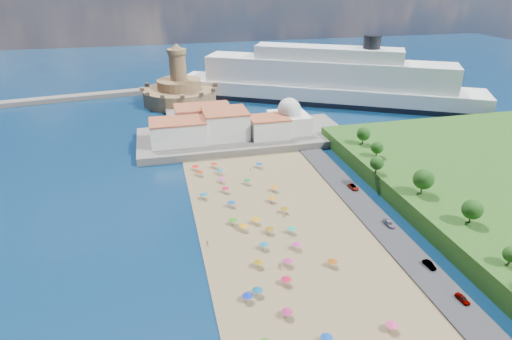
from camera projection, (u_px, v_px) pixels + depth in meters
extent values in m
plane|color=#071938|center=(263.00, 233.00, 120.70)|extent=(700.00, 700.00, 0.00)
cube|color=#59544C|center=(243.00, 137.00, 186.41)|extent=(90.00, 36.00, 3.00)
cube|color=#59544C|center=(185.00, 117.00, 212.58)|extent=(18.00, 70.00, 2.40)
cube|color=silver|center=(178.00, 132.00, 174.32)|extent=(22.00, 14.00, 9.00)
cube|color=silver|center=(225.00, 124.00, 179.96)|extent=(18.00, 16.00, 11.00)
cube|color=silver|center=(269.00, 127.00, 180.95)|extent=(16.00, 12.00, 8.00)
cube|color=silver|center=(203.00, 118.00, 189.00)|extent=(24.00, 14.00, 10.00)
cube|color=silver|center=(289.00, 123.00, 186.62)|extent=(16.00, 16.00, 8.00)
sphere|color=silver|center=(289.00, 109.00, 184.07)|extent=(10.00, 10.00, 10.00)
cylinder|color=silver|center=(289.00, 101.00, 182.45)|extent=(1.20, 1.20, 1.60)
cylinder|color=#906D48|center=(180.00, 96.00, 237.77)|extent=(40.00, 40.00, 8.00)
cylinder|color=#906D48|center=(179.00, 84.00, 235.01)|extent=(24.00, 24.00, 5.00)
cylinder|color=#906D48|center=(178.00, 67.00, 230.98)|extent=(9.00, 9.00, 14.00)
cylinder|color=#906D48|center=(176.00, 51.00, 227.49)|extent=(10.40, 10.40, 2.40)
cone|color=#906D48|center=(176.00, 46.00, 226.35)|extent=(6.00, 6.00, 3.00)
cube|color=black|center=(325.00, 99.00, 240.69)|extent=(160.21, 103.25, 2.72)
cube|color=white|center=(325.00, 93.00, 239.13)|extent=(159.14, 102.42, 10.08)
cube|color=white|center=(327.00, 72.00, 234.13)|extent=(127.53, 82.33, 13.44)
cube|color=white|center=(328.00, 53.00, 229.85)|extent=(76.28, 51.46, 6.72)
cylinder|color=black|center=(372.00, 42.00, 221.74)|extent=(8.96, 8.96, 6.72)
cylinder|color=gray|center=(392.00, 327.00, 87.44)|extent=(0.07, 0.07, 2.00)
cone|color=#C92B6B|center=(392.00, 324.00, 87.06)|extent=(2.50, 2.50, 0.60)
cylinder|color=gray|center=(286.00, 281.00, 100.30)|extent=(0.07, 0.07, 2.00)
cone|color=#B90E2F|center=(286.00, 278.00, 99.92)|extent=(2.50, 2.50, 0.60)
cylinder|color=gray|center=(220.00, 172.00, 154.61)|extent=(0.07, 0.07, 2.00)
cone|color=#0D667C|center=(219.00, 170.00, 154.22)|extent=(2.50, 2.50, 0.60)
cylinder|color=gray|center=(233.00, 222.00, 124.01)|extent=(0.07, 0.07, 2.00)
cone|color=#2B8116|center=(233.00, 219.00, 123.62)|extent=(2.50, 2.50, 0.60)
cylinder|color=gray|center=(264.00, 246.00, 113.04)|extent=(0.07, 0.07, 2.00)
cone|color=#0F6B8E|center=(264.00, 243.00, 112.66)|extent=(2.50, 2.50, 0.60)
cylinder|color=gray|center=(199.00, 173.00, 153.39)|extent=(0.07, 0.07, 2.00)
cone|color=#8D370C|center=(199.00, 171.00, 153.01)|extent=(2.50, 2.50, 0.60)
cylinder|color=gray|center=(243.00, 228.00, 121.11)|extent=(0.07, 0.07, 2.00)
cone|color=orange|center=(243.00, 225.00, 120.73)|extent=(2.50, 2.50, 0.60)
cylinder|color=gray|center=(222.00, 180.00, 148.45)|extent=(0.07, 0.07, 2.00)
cone|color=#C62A95|center=(222.00, 178.00, 148.07)|extent=(2.50, 2.50, 0.60)
cylinder|color=gray|center=(225.00, 190.00, 141.93)|extent=(0.07, 0.07, 2.00)
cone|color=#B80E37|center=(225.00, 188.00, 141.54)|extent=(2.50, 2.50, 0.60)
cylinder|color=gray|center=(287.00, 314.00, 90.86)|extent=(0.07, 0.07, 2.00)
cone|color=#9A2153|center=(287.00, 310.00, 90.48)|extent=(2.50, 2.50, 0.60)
cylinder|color=gray|center=(269.00, 231.00, 119.73)|extent=(0.07, 0.07, 2.00)
cone|color=#805B0B|center=(269.00, 228.00, 119.35)|extent=(2.50, 2.50, 0.60)
cylinder|color=gray|center=(259.00, 165.00, 159.82)|extent=(0.07, 0.07, 2.00)
cone|color=#0B4595|center=(259.00, 163.00, 159.44)|extent=(2.50, 2.50, 0.60)
cylinder|color=gray|center=(258.00, 292.00, 96.94)|extent=(0.07, 0.07, 2.00)
cone|color=navy|center=(258.00, 289.00, 96.56)|extent=(2.50, 2.50, 0.60)
cylinder|color=gray|center=(256.00, 221.00, 124.37)|extent=(0.07, 0.07, 2.00)
cone|color=#CC8609|center=(256.00, 218.00, 123.99)|extent=(2.50, 2.50, 0.60)
cylinder|color=gray|center=(291.00, 230.00, 119.88)|extent=(0.07, 0.07, 2.00)
cone|color=#10947B|center=(292.00, 228.00, 119.49)|extent=(2.50, 2.50, 0.60)
cylinder|color=gray|center=(214.00, 165.00, 159.69)|extent=(0.07, 0.07, 2.00)
cone|color=#992D0D|center=(214.00, 163.00, 159.31)|extent=(2.50, 2.50, 0.60)
cylinder|color=gray|center=(247.00, 182.00, 147.34)|extent=(0.07, 0.07, 2.00)
cone|color=#14732B|center=(247.00, 179.00, 146.96)|extent=(2.50, 2.50, 0.60)
cylinder|color=gray|center=(272.00, 199.00, 136.03)|extent=(0.07, 0.07, 2.00)
cone|color=#C67B08|center=(272.00, 197.00, 135.65)|extent=(2.50, 2.50, 0.60)
cylinder|color=gray|center=(326.00, 340.00, 84.45)|extent=(0.07, 0.07, 2.00)
cone|color=#0C3E9E|center=(327.00, 336.00, 84.07)|extent=(2.50, 2.50, 0.60)
cylinder|color=gray|center=(259.00, 264.00, 106.21)|extent=(0.07, 0.07, 2.00)
cone|color=#89640C|center=(259.00, 261.00, 105.83)|extent=(2.50, 2.50, 0.60)
cylinder|color=gray|center=(231.00, 204.00, 133.34)|extent=(0.07, 0.07, 2.00)
cone|color=#0C45A1|center=(231.00, 202.00, 132.96)|extent=(2.50, 2.50, 0.60)
cylinder|color=gray|center=(288.00, 263.00, 106.67)|extent=(0.07, 0.07, 2.00)
cone|color=#A72364|center=(288.00, 260.00, 106.29)|extent=(2.50, 2.50, 0.60)
cylinder|color=gray|center=(248.00, 298.00, 95.26)|extent=(0.07, 0.07, 2.00)
cone|color=#0C259D|center=(248.00, 295.00, 94.88)|extent=(2.50, 2.50, 0.60)
cylinder|color=gray|center=(196.00, 168.00, 157.62)|extent=(0.07, 0.07, 2.00)
cone|color=#FF0F0B|center=(195.00, 166.00, 157.24)|extent=(2.50, 2.50, 0.60)
cylinder|color=gray|center=(274.00, 189.00, 142.76)|extent=(0.07, 0.07, 2.00)
cone|color=orange|center=(274.00, 186.00, 142.38)|extent=(2.50, 2.50, 0.60)
cylinder|color=gray|center=(204.00, 196.00, 138.11)|extent=(0.07, 0.07, 2.00)
cone|color=#0E5C82|center=(203.00, 194.00, 137.73)|extent=(2.50, 2.50, 0.60)
cylinder|color=gray|center=(284.00, 210.00, 129.94)|extent=(0.07, 0.07, 2.00)
cone|color=#81610B|center=(284.00, 208.00, 129.56)|extent=(2.50, 2.50, 0.60)
cylinder|color=gray|center=(297.00, 246.00, 113.02)|extent=(0.07, 0.07, 2.00)
cone|color=#B0257F|center=(297.00, 243.00, 112.63)|extent=(2.50, 2.50, 0.60)
cylinder|color=gray|center=(332.00, 263.00, 106.42)|extent=(0.07, 0.07, 2.00)
cone|color=#8D440C|center=(333.00, 260.00, 106.03)|extent=(2.50, 2.50, 0.60)
imported|color=tan|center=(284.00, 215.00, 127.64)|extent=(0.74, 0.58, 1.78)
imported|color=tan|center=(202.00, 173.00, 154.23)|extent=(1.09, 0.46, 1.86)
imported|color=tan|center=(281.00, 266.00, 105.62)|extent=(1.07, 0.88, 1.88)
imported|color=tan|center=(199.00, 199.00, 136.43)|extent=(1.17, 0.72, 1.76)
imported|color=tan|center=(207.00, 243.00, 114.75)|extent=(1.02, 0.93, 1.70)
imported|color=tan|center=(250.00, 169.00, 156.97)|extent=(1.21, 0.72, 1.84)
imported|color=gray|center=(389.00, 224.00, 122.92)|extent=(2.03, 4.54, 1.29)
imported|color=gray|center=(463.00, 299.00, 94.88)|extent=(1.79, 3.82, 1.27)
imported|color=gray|center=(353.00, 187.00, 143.70)|extent=(2.52, 4.80, 1.29)
imported|color=gray|center=(429.00, 265.00, 105.81)|extent=(1.73, 4.00, 1.28)
cylinder|color=#382314|center=(509.00, 261.00, 97.97)|extent=(0.50, 0.50, 2.07)
sphere|color=#14380F|center=(511.00, 254.00, 97.18)|extent=(3.72, 3.72, 3.72)
cylinder|color=#382314|center=(470.00, 218.00, 113.88)|extent=(0.50, 0.50, 3.02)
sphere|color=#14380F|center=(472.00, 209.00, 112.73)|extent=(5.44, 5.44, 5.44)
cylinder|color=#382314|center=(422.00, 188.00, 128.94)|extent=(0.50, 0.50, 3.47)
sphere|color=#14380F|center=(424.00, 179.00, 127.61)|extent=(6.25, 6.25, 6.25)
cylinder|color=#382314|center=(376.00, 169.00, 142.45)|extent=(0.50, 0.50, 2.54)
sphere|color=#14380F|center=(377.00, 163.00, 141.48)|extent=(4.58, 4.58, 4.58)
cylinder|color=#382314|center=(376.00, 153.00, 154.88)|extent=(0.50, 0.50, 2.49)
sphere|color=#14380F|center=(377.00, 148.00, 153.93)|extent=(4.48, 4.48, 4.48)
cylinder|color=#382314|center=(363.00, 140.00, 166.03)|extent=(0.50, 0.50, 2.96)
sphere|color=#14380F|center=(364.00, 134.00, 164.89)|extent=(5.34, 5.34, 5.34)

